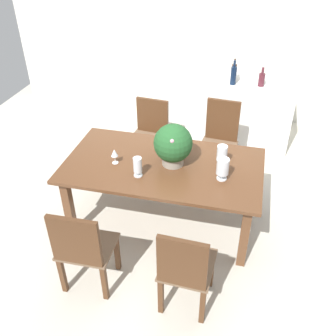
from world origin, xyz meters
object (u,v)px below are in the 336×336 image
at_px(dining_table, 163,172).
at_px(wine_bottle_clear, 234,75).
at_px(crystal_vase_left, 222,154).
at_px(wine_glass, 114,153).
at_px(crystal_vase_right, 223,167).
at_px(wine_bottle_tall, 262,79).
at_px(chair_near_right, 185,268).
at_px(kitchen_counter, 226,111).
at_px(chair_near_left, 82,248).
at_px(chair_far_left, 150,131).
at_px(crystal_vase_center_near, 138,166).
at_px(flower_centerpiece, 173,144).
at_px(chair_far_right, 220,137).
at_px(wine_bottle_green, 234,72).

relative_size(dining_table, wine_bottle_clear, 6.22).
relative_size(crystal_vase_left, wine_glass, 1.33).
distance_m(crystal_vase_right, wine_bottle_tall, 1.98).
bearing_deg(chair_near_right, kitchen_counter, -87.49).
height_order(crystal_vase_left, crystal_vase_right, crystal_vase_right).
bearing_deg(kitchen_counter, chair_near_left, -106.50).
xyz_separation_m(chair_far_left, wine_glass, (-0.04, -1.15, 0.36)).
bearing_deg(chair_near_right, crystal_vase_center_near, -49.44).
relative_size(flower_centerpiece, wine_bottle_clear, 1.35).
bearing_deg(chair_far_right, kitchen_counter, 95.93).
distance_m(chair_near_left, flower_centerpiece, 1.30).
relative_size(dining_table, crystal_vase_center_near, 9.84).
bearing_deg(crystal_vase_right, wine_bottle_green, 92.96).
distance_m(wine_glass, kitchen_counter, 2.28).
height_order(chair_far_left, flower_centerpiece, flower_centerpiece).
bearing_deg(wine_glass, chair_far_left, 88.11).
bearing_deg(chair_near_right, wine_bottle_tall, -96.00).
relative_size(wine_glass, wine_bottle_clear, 0.50).
height_order(wine_glass, kitchen_counter, kitchen_counter).
height_order(dining_table, crystal_vase_center_near, crystal_vase_center_near).
relative_size(chair_far_left, crystal_vase_center_near, 4.46).
height_order(dining_table, crystal_vase_right, crystal_vase_right).
relative_size(dining_table, chair_near_left, 2.16).
xyz_separation_m(chair_far_right, wine_bottle_tall, (0.42, 0.78, 0.49)).
xyz_separation_m(chair_near_left, crystal_vase_center_near, (0.26, 0.80, 0.36)).
bearing_deg(kitchen_counter, dining_table, -102.75).
bearing_deg(wine_glass, chair_far_right, 50.98).
height_order(crystal_vase_center_near, wine_bottle_green, wine_bottle_green).
xyz_separation_m(chair_far_right, chair_near_left, (-0.91, -2.12, -0.02)).
relative_size(crystal_vase_left, kitchen_counter, 0.12).
xyz_separation_m(chair_far_left, crystal_vase_center_near, (0.25, -1.30, 0.36)).
bearing_deg(chair_near_left, crystal_vase_left, -132.20).
xyz_separation_m(crystal_vase_left, wine_glass, (-1.05, -0.22, -0.01)).
bearing_deg(flower_centerpiece, chair_far_right, 70.66).
bearing_deg(wine_bottle_clear, chair_far_right, -93.67).
xyz_separation_m(crystal_vase_center_near, wine_glass, (-0.29, 0.16, -0.00)).
height_order(chair_far_right, wine_bottle_clear, wine_bottle_clear).
bearing_deg(wine_glass, chair_near_right, -46.20).
distance_m(flower_centerpiece, wine_glass, 0.60).
relative_size(chair_far_right, kitchen_counter, 0.54).
height_order(dining_table, kitchen_counter, kitchen_counter).
bearing_deg(chair_near_right, chair_near_left, 2.06).
bearing_deg(wine_glass, crystal_vase_center_near, -28.43).
distance_m(chair_near_left, chair_far_left, 2.10).
bearing_deg(chair_near_left, wine_bottle_green, -108.88).
xyz_separation_m(flower_centerpiece, wine_bottle_green, (0.40, 1.93, 0.07)).
distance_m(wine_bottle_clear, wine_bottle_green, 0.15).
relative_size(chair_far_right, crystal_vase_left, 4.57).
bearing_deg(wine_bottle_tall, dining_table, -115.43).
relative_size(flower_centerpiece, wine_glass, 2.70).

